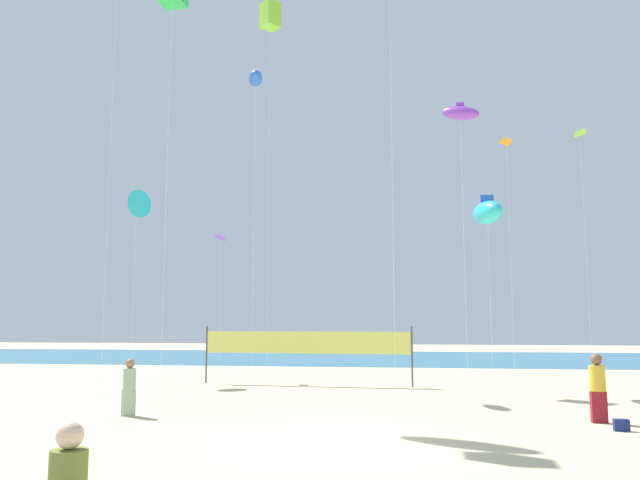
% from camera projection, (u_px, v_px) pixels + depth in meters
% --- Properties ---
extents(ground_plane, '(120.00, 120.00, 0.00)m').
position_uv_depth(ground_plane, '(338.00, 444.00, 13.77)').
color(ground_plane, beige).
extents(ocean_band, '(120.00, 20.00, 0.01)m').
position_uv_depth(ocean_band, '(391.00, 358.00, 46.32)').
color(ocean_band, teal).
rests_on(ocean_band, ground).
extents(beachgoer_mustard_shirt, '(0.40, 0.40, 1.76)m').
position_uv_depth(beachgoer_mustard_shirt, '(598.00, 386.00, 16.77)').
color(beachgoer_mustard_shirt, maroon).
rests_on(beachgoer_mustard_shirt, ground).
extents(beachgoer_sage_shirt, '(0.36, 0.36, 1.56)m').
position_uv_depth(beachgoer_sage_shirt, '(129.00, 385.00, 17.97)').
color(beachgoer_sage_shirt, '#99B28C').
rests_on(beachgoer_sage_shirt, ground).
extents(volleyball_net, '(8.80, 0.69, 2.40)m').
position_uv_depth(volleyball_net, '(306.00, 345.00, 26.72)').
color(volleyball_net, '#4C4C51').
rests_on(volleyball_net, ground).
extents(beach_handbag, '(0.35, 0.18, 0.28)m').
position_uv_depth(beach_handbag, '(621.00, 425.00, 15.41)').
color(beach_handbag, navy).
rests_on(beach_handbag, ground).
extents(kite_violet_inflatable, '(1.52, 1.07, 10.20)m').
position_uv_depth(kite_violet_inflatable, '(460.00, 114.00, 22.46)').
color(kite_violet_inflatable, silver).
rests_on(kite_violet_inflatable, ground).
extents(kite_orange_diamond, '(0.56, 0.56, 10.38)m').
position_uv_depth(kite_orange_diamond, '(507.00, 149.00, 27.39)').
color(kite_orange_diamond, silver).
rests_on(kite_orange_diamond, ground).
extents(kite_cyan_delta, '(1.00, 1.33, 8.64)m').
position_uv_depth(kite_cyan_delta, '(137.00, 204.00, 29.81)').
color(kite_cyan_delta, silver).
rests_on(kite_cyan_delta, ground).
extents(kite_lime_diamond, '(0.74, 0.74, 11.43)m').
position_uv_depth(kite_lime_diamond, '(580.00, 137.00, 29.65)').
color(kite_lime_diamond, silver).
rests_on(kite_lime_diamond, ground).
extents(kite_cyan_inflatable, '(1.31, 2.64, 7.43)m').
position_uv_depth(kite_cyan_inflatable, '(487.00, 212.00, 24.71)').
color(kite_cyan_inflatable, silver).
rests_on(kite_cyan_inflatable, ground).
extents(kite_violet_diamond, '(0.78, 0.78, 6.78)m').
position_uv_depth(kite_violet_diamond, '(222.00, 238.00, 30.66)').
color(kite_violet_diamond, silver).
rests_on(kite_violet_diamond, ground).
extents(kite_lime_box, '(1.14, 1.14, 18.45)m').
position_uv_depth(kite_lime_box, '(270.00, 16.00, 32.26)').
color(kite_lime_box, silver).
rests_on(kite_lime_box, ground).
extents(kite_blue_inflatable, '(0.99, 1.78, 13.52)m').
position_uv_depth(kite_blue_inflatable, '(256.00, 79.00, 27.95)').
color(kite_blue_inflatable, silver).
rests_on(kite_blue_inflatable, ground).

